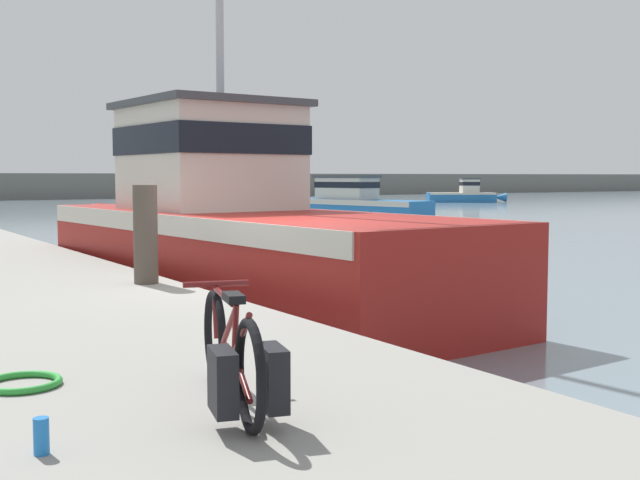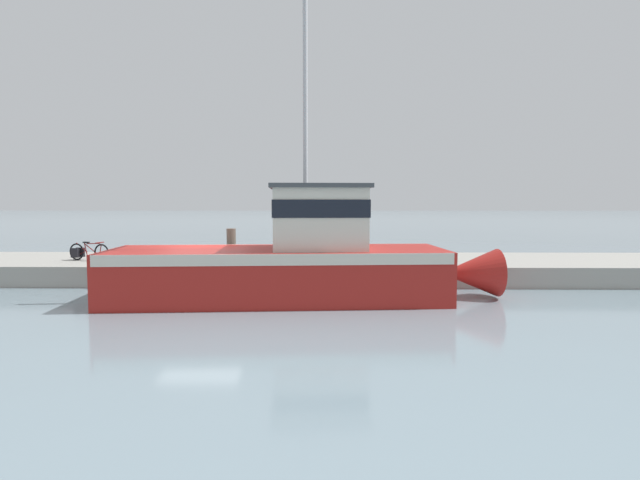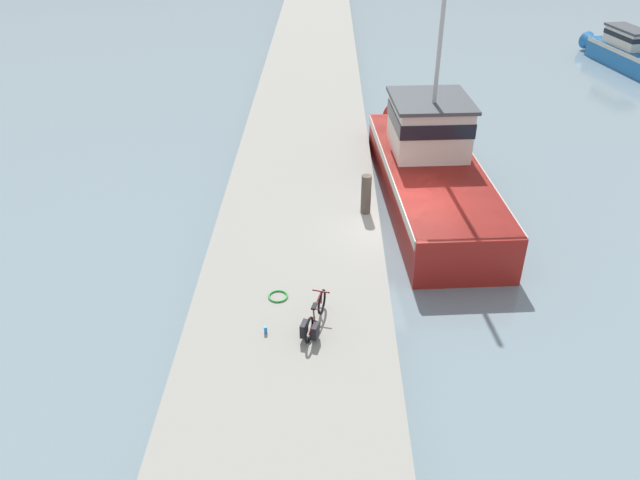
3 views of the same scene
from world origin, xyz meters
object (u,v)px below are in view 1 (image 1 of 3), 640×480
object	(u,v)px
boat_orange_near	(464,194)
mooring_post	(146,234)
boat_red_outer	(353,206)
bicycle_touring	(236,359)
water_bottle_by_bike	(41,436)
fishing_boat_main	(230,228)

from	to	relation	value
boat_orange_near	mooring_post	bearing A→B (deg)	-14.77
boat_red_outer	mooring_post	world-z (taller)	boat_red_outer
bicycle_touring	water_bottle_by_bike	xyz separation A→B (m)	(-1.15, -0.12, -0.23)
boat_orange_near	boat_red_outer	bearing A→B (deg)	-18.93
fishing_boat_main	mooring_post	world-z (taller)	fishing_boat_main
fishing_boat_main	mooring_post	size ratio (longest dim) A/B	9.11
fishing_boat_main	bicycle_touring	world-z (taller)	fishing_boat_main
bicycle_touring	mooring_post	bearing A→B (deg)	90.01
fishing_boat_main	water_bottle_by_bike	bearing A→B (deg)	-125.16
mooring_post	fishing_boat_main	bearing A→B (deg)	45.52
fishing_boat_main	boat_red_outer	bearing A→B (deg)	45.93
fishing_boat_main	water_bottle_by_bike	size ratio (longest dim) A/B	62.17
fishing_boat_main	bicycle_touring	distance (m)	9.10
fishing_boat_main	boat_orange_near	xyz separation A→B (m)	(38.82, 37.12, -0.56)
boat_orange_near	bicycle_touring	world-z (taller)	boat_orange_near
fishing_boat_main	water_bottle_by_bike	xyz separation A→B (m)	(-5.02, -8.35, -0.41)
boat_red_outer	mooring_post	bearing A→B (deg)	-142.04
bicycle_touring	mooring_post	xyz separation A→B (m)	(1.53, 5.84, 0.32)
boat_orange_near	fishing_boat_main	bearing A→B (deg)	-14.87
fishing_boat_main	boat_orange_near	bearing A→B (deg)	39.58
boat_orange_near	water_bottle_by_bike	world-z (taller)	boat_orange_near
water_bottle_by_bike	boat_red_outer	bearing A→B (deg)	52.88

